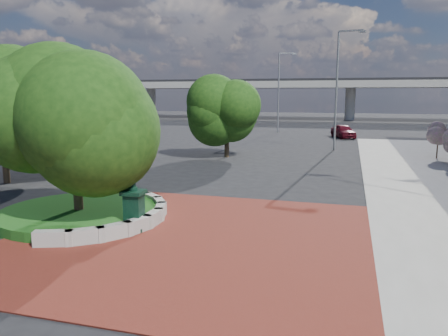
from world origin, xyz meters
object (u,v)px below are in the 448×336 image
street_lamp_near (340,81)px  street_lamp_far (280,86)px  parked_car (343,131)px  post_clock (132,152)px

street_lamp_near → street_lamp_far: 17.25m
parked_car → street_lamp_far: 10.26m
parked_car → street_lamp_near: (-0.33, -11.17, 5.18)m
parked_car → street_lamp_near: size_ratio=0.43×
street_lamp_far → street_lamp_near: bearing=-64.3°
post_clock → parked_car: size_ratio=1.18×
parked_car → street_lamp_far: bearing=130.1°
street_lamp_near → street_lamp_far: bearing=115.7°
street_lamp_near → post_clock: bearing=-104.0°
post_clock → street_lamp_far: street_lamp_far is taller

